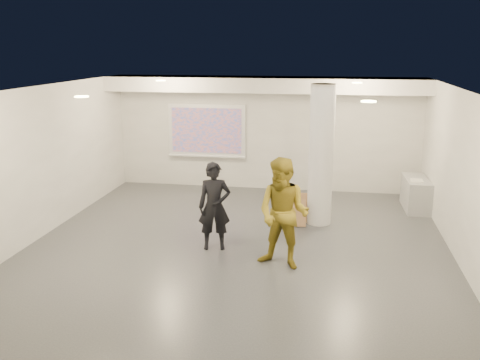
% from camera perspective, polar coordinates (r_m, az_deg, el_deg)
% --- Properties ---
extents(floor, '(8.00, 9.00, 0.01)m').
position_cam_1_polar(floor, '(10.27, -0.38, -7.32)').
color(floor, '#373A3F').
rests_on(floor, ground).
extents(ceiling, '(8.00, 9.00, 0.01)m').
position_cam_1_polar(ceiling, '(9.58, -0.41, 9.61)').
color(ceiling, silver).
rests_on(ceiling, floor).
extents(wall_back, '(8.00, 0.01, 3.00)m').
position_cam_1_polar(wall_back, '(14.19, 2.80, 4.98)').
color(wall_back, beige).
rests_on(wall_back, floor).
extents(wall_front, '(8.00, 0.01, 3.00)m').
position_cam_1_polar(wall_front, '(5.65, -8.52, -9.56)').
color(wall_front, beige).
rests_on(wall_front, floor).
extents(wall_left, '(0.01, 9.00, 3.00)m').
position_cam_1_polar(wall_left, '(11.22, -20.96, 1.59)').
color(wall_left, beige).
rests_on(wall_left, floor).
extents(wall_right, '(0.01, 9.00, 3.00)m').
position_cam_1_polar(wall_right, '(9.95, 22.93, -0.11)').
color(wall_right, beige).
rests_on(wall_right, floor).
extents(soffit_band, '(8.00, 1.10, 0.36)m').
position_cam_1_polar(soffit_band, '(13.49, 2.58, 10.15)').
color(soffit_band, white).
rests_on(soffit_band, ceiling).
extents(downlight_nw, '(0.22, 0.22, 0.02)m').
position_cam_1_polar(downlight_nw, '(12.54, -8.46, 10.45)').
color(downlight_nw, '#EBE78E').
rests_on(downlight_nw, ceiling).
extents(downlight_ne, '(0.22, 0.22, 0.02)m').
position_cam_1_polar(downlight_ne, '(11.94, 12.39, 10.09)').
color(downlight_ne, '#EBE78E').
rests_on(downlight_ne, ceiling).
extents(downlight_sw, '(0.22, 0.22, 0.02)m').
position_cam_1_polar(downlight_sw, '(8.84, -16.54, 8.52)').
color(downlight_sw, '#EBE78E').
rests_on(downlight_sw, ceiling).
extents(downlight_se, '(0.22, 0.22, 0.02)m').
position_cam_1_polar(downlight_se, '(7.96, 13.56, 8.15)').
color(downlight_se, '#EBE78E').
rests_on(downlight_se, ceiling).
extents(column, '(0.52, 0.52, 3.00)m').
position_cam_1_polar(column, '(11.43, 8.64, 2.60)').
color(column, silver).
rests_on(column, floor).
extents(projection_screen, '(2.10, 0.13, 1.42)m').
position_cam_1_polar(projection_screen, '(14.41, -3.57, 5.22)').
color(projection_screen, white).
rests_on(projection_screen, wall_back).
extents(credenza, '(0.56, 1.28, 0.74)m').
position_cam_1_polar(credenza, '(13.23, 18.25, -1.41)').
color(credenza, '#9A9C9F').
rests_on(credenza, floor).
extents(papers_stack, '(0.30, 0.37, 0.02)m').
position_cam_1_polar(papers_stack, '(12.90, 18.33, -0.06)').
color(papers_stack, white).
rests_on(papers_stack, credenza).
extents(cardboard_back, '(0.60, 0.17, 0.65)m').
position_cam_1_polar(cardboard_back, '(11.74, 7.22, -2.96)').
color(cardboard_back, '#9A724B').
rests_on(cardboard_back, floor).
extents(cardboard_front, '(0.55, 0.27, 0.58)m').
position_cam_1_polar(cardboard_front, '(11.47, 5.71, -3.53)').
color(cardboard_front, '#9A724B').
rests_on(cardboard_front, floor).
extents(woman, '(0.68, 0.51, 1.67)m').
position_cam_1_polar(woman, '(10.03, -2.74, -2.82)').
color(woman, black).
rests_on(woman, floor).
extents(man, '(1.11, 0.98, 1.94)m').
position_cam_1_polar(man, '(9.18, 4.65, -3.60)').
color(man, olive).
rests_on(man, floor).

